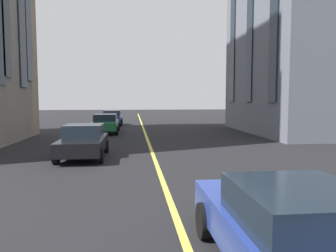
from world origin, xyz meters
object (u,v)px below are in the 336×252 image
car_black_mid (84,141)px  car_blue_far (112,118)px  car_green_parked_b (105,123)px  car_blue_parked_a (293,232)px

car_black_mid → car_blue_far: size_ratio=1.00×
car_green_parked_b → car_blue_parked_a: size_ratio=1.00×
car_black_mid → car_blue_far: bearing=-0.5°
car_green_parked_b → car_blue_far: car_blue_far is taller
car_green_parked_b → car_blue_far: 6.69m
car_black_mid → car_blue_parked_a: 10.73m
car_black_mid → car_blue_far: same height
car_blue_parked_a → car_blue_far: bearing=8.7°
car_blue_parked_a → car_blue_far: car_blue_far is taller
car_green_parked_b → car_black_mid: bearing=179.5°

